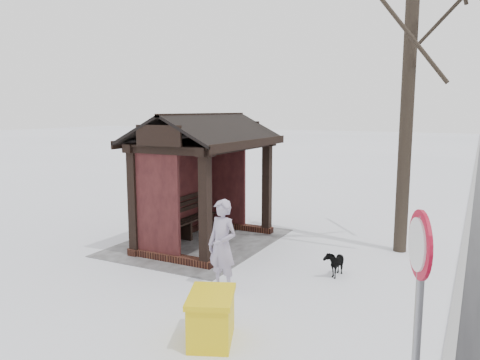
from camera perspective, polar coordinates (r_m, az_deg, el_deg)
name	(u,v)px	position (r m, az deg, el deg)	size (l,w,h in m)	color
ground	(207,243)	(11.31, -4.10, -7.71)	(120.00, 120.00, 0.00)	white
kerb	(460,281)	(9.78, 25.20, -11.12)	(120.00, 0.15, 0.06)	gray
trampled_patch	(199,242)	(11.41, -4.97, -7.54)	(4.20, 3.20, 0.02)	gray
bus_shelter	(200,153)	(10.98, -4.93, 3.31)	(3.60, 2.40, 3.09)	#361913
pedestrian	(222,246)	(8.25, -2.17, -8.00)	(0.60, 0.39, 1.63)	#A094AE
dog	(335,262)	(9.32, 11.46, -9.82)	(0.27, 0.60, 0.51)	black
grit_bin	(211,317)	(6.71, -3.52, -16.34)	(1.06, 0.91, 0.68)	#DEBD0D
road_sign	(418,285)	(4.36, 20.88, -11.88)	(0.56, 0.26, 2.34)	gray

